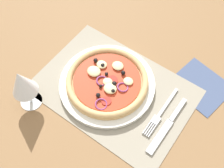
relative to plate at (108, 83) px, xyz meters
The scene contains 8 objects.
ground_plane 3.47cm from the plate, behind, with size 190.00×140.00×2.40cm, color olive.
placemat 2.74cm from the plate, behind, with size 45.80×31.88×0.40cm, color gray.
plate is the anchor object (origin of this frame).
pizza 1.81cm from the plate, 38.85° to the right, with size 24.63×24.63×2.70cm.
fork 17.97cm from the plate, behind, with size 2.21×18.01×0.44cm.
knife 21.48cm from the plate, behind, with size 2.11×20.01×0.62cm.
wine_glass 24.89cm from the plate, 49.58° to the left, with size 7.20×7.20×14.90cm.
napkin 28.29cm from the plate, 145.04° to the right, with size 15.95×14.36×0.36cm, color #425175.
Camera 1 is at (-23.88, 34.29, 72.70)cm, focal length 44.45 mm.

